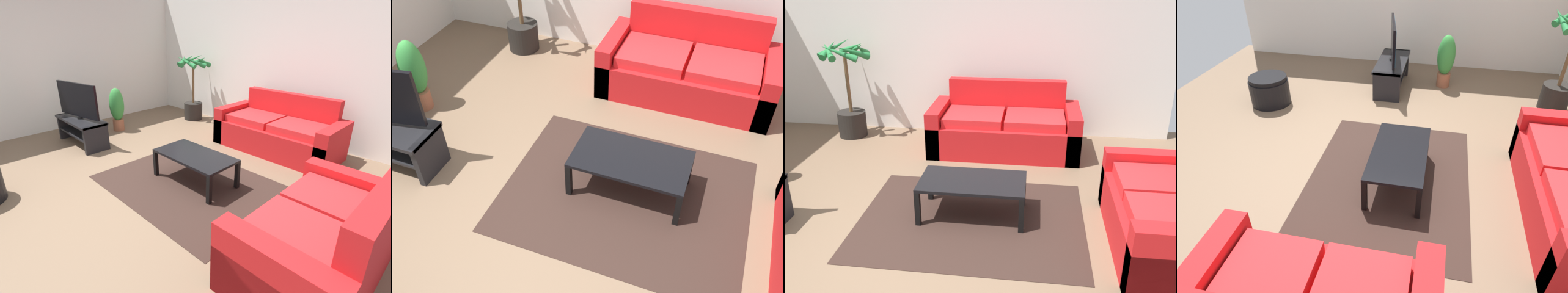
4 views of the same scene
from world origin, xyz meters
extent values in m
plane|color=brown|center=(0.00, 0.00, 0.00)|extent=(6.60, 6.60, 0.00)
cube|color=red|center=(0.69, 2.25, 0.21)|extent=(1.95, 0.90, 0.42)
cube|color=red|center=(0.69, 2.62, 0.66)|extent=(1.59, 0.16, 0.48)
cube|color=red|center=(-0.20, 2.25, 0.31)|extent=(0.18, 0.90, 0.62)
cube|color=red|center=(1.58, 2.25, 0.31)|extent=(0.18, 0.90, 0.62)
cube|color=red|center=(0.29, 2.20, 0.48)|extent=(0.76, 0.66, 0.12)
cube|color=red|center=(1.09, 2.20, 0.48)|extent=(0.76, 0.66, 0.12)
cube|color=black|center=(-1.30, 0.11, 0.23)|extent=(0.06, 0.41, 0.46)
cube|color=black|center=(0.51, 0.57, 0.37)|extent=(1.04, 0.56, 0.03)
cube|color=black|center=(0.01, 0.31, 0.18)|extent=(0.05, 0.05, 0.36)
cube|color=black|center=(1.00, 0.31, 0.18)|extent=(0.05, 0.05, 0.36)
cube|color=black|center=(0.01, 0.82, 0.18)|extent=(0.05, 0.05, 0.36)
cube|color=black|center=(1.00, 0.82, 0.18)|extent=(0.05, 0.05, 0.36)
cube|color=black|center=(0.51, 0.47, 0.00)|extent=(2.20, 1.70, 0.01)
cylinder|color=black|center=(-1.58, 2.55, 0.18)|extent=(0.40, 0.40, 0.37)
cylinder|color=brown|center=(-2.05, 0.94, 0.11)|extent=(0.22, 0.22, 0.23)
ellipsoid|color=#318437|center=(-2.05, 0.94, 0.52)|extent=(0.28, 0.28, 0.64)
camera|label=1|loc=(2.88, -1.74, 1.84)|focal=26.10mm
camera|label=2|loc=(1.11, -2.11, 3.00)|focal=39.62mm
camera|label=3|loc=(1.07, -3.16, 2.30)|focal=39.63mm
camera|label=4|loc=(3.27, 0.87, 2.38)|focal=30.73mm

